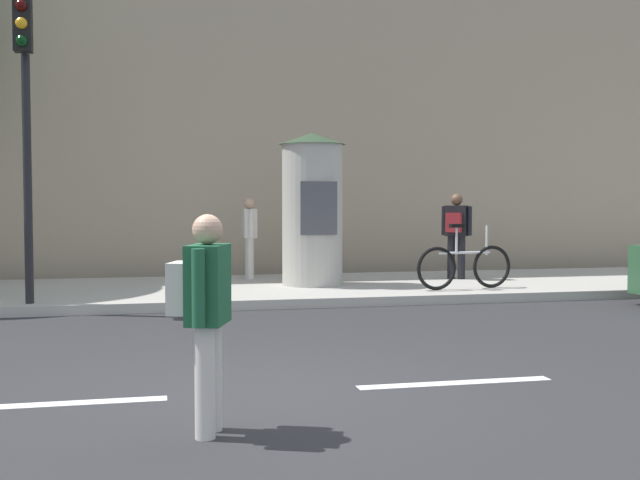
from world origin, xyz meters
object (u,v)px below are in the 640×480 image
poster_column (312,208)px  bicycle_leaning (465,266)px  pedestrian_in_red_top (456,229)px  pedestrian_near_pole (204,306)px  traffic_light (25,100)px  pedestrian_tallest (249,232)px

poster_column → bicycle_leaning: bearing=-27.0°
pedestrian_in_red_top → bicycle_leaning: size_ratio=0.91×
pedestrian_near_pole → poster_column: bearing=73.1°
traffic_light → pedestrian_tallest: 5.10m
traffic_light → bicycle_leaning: 7.29m
poster_column → pedestrian_near_pole: poster_column is taller
poster_column → pedestrian_near_pole: size_ratio=1.73×
traffic_light → poster_column: size_ratio=1.62×
bicycle_leaning → traffic_light: bearing=-175.9°
bicycle_leaning → poster_column: bearing=153.0°
pedestrian_tallest → pedestrian_in_red_top: 3.90m
pedestrian_in_red_top → pedestrian_tallest: bearing=165.8°
pedestrian_near_pole → pedestrian_tallest: (1.50, 9.36, 0.13)m
traffic_light → poster_column: traffic_light is taller
pedestrian_tallest → bicycle_leaning: size_ratio=0.87×
traffic_light → pedestrian_near_pole: traffic_light is taller
pedestrian_tallest → bicycle_leaning: 4.19m
traffic_light → pedestrian_near_pole: 6.97m
bicycle_leaning → pedestrian_in_red_top: bearing=72.6°
pedestrian_near_pole → pedestrian_tallest: size_ratio=1.01×
poster_column → bicycle_leaning: (2.35, -1.20, -0.96)m
poster_column → pedestrian_tallest: bearing=124.2°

